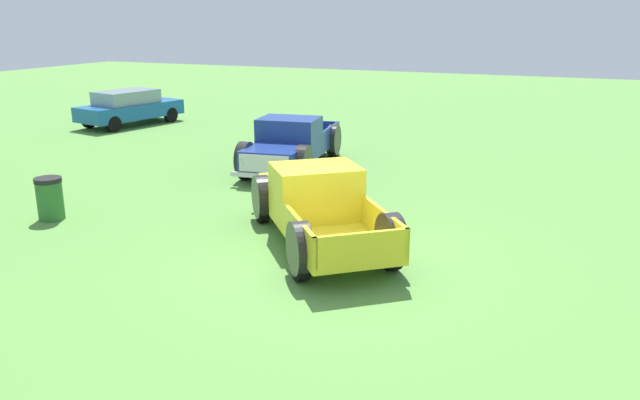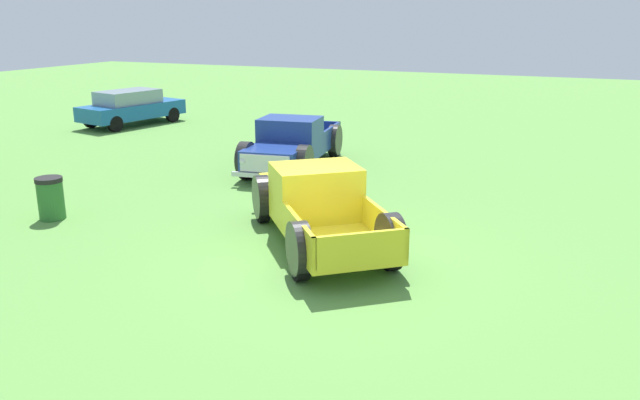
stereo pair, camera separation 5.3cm
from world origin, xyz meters
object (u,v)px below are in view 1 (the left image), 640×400
sedan_distant_a (129,107)px  trash_can (50,198)px  pickup_truck_behind_left (289,146)px  pickup_truck_foreground (315,204)px

sedan_distant_a → trash_can: sedan_distant_a is taller
pickup_truck_behind_left → trash_can: (-6.30, 2.79, -0.25)m
pickup_truck_foreground → sedan_distant_a: bearing=52.6°
pickup_truck_foreground → trash_can: 6.00m
pickup_truck_foreground → sedan_distant_a: size_ratio=1.08×
sedan_distant_a → pickup_truck_foreground: bearing=-127.4°
pickup_truck_foreground → trash_can: size_ratio=5.19×
pickup_truck_foreground → pickup_truck_behind_left: pickup_truck_behind_left is taller
sedan_distant_a → trash_can: size_ratio=4.78×
trash_can → pickup_truck_foreground: bearing=-78.4°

